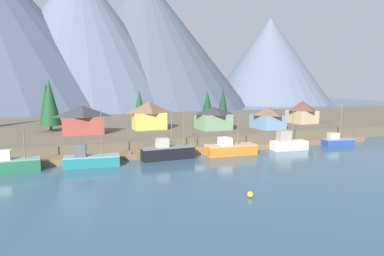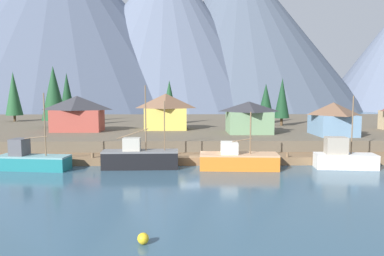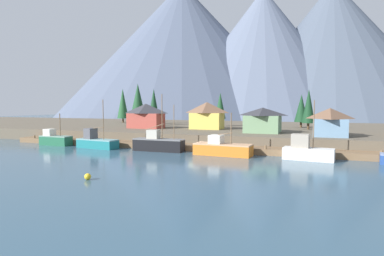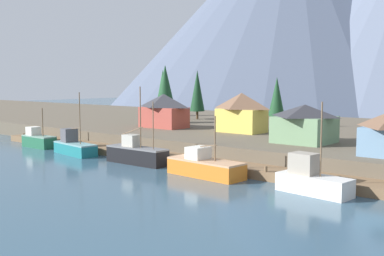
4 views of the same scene
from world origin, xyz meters
name	(u,v)px [view 2 (image 2 of 4)]	position (x,y,z in m)	size (l,w,h in m)	color
ground_plane	(189,146)	(0.00, 20.00, -0.50)	(400.00, 400.00, 1.00)	#335166
dock	(190,159)	(0.00, 1.99, 0.50)	(80.00, 4.00, 1.60)	brown
shoreline_bank	(189,129)	(0.00, 32.00, 1.25)	(400.00, 56.00, 2.50)	brown
mountain_west_peak	(60,21)	(-61.34, 141.51, 42.51)	(156.88, 156.88, 85.02)	#4C566B
mountain_central_peak	(166,32)	(-10.10, 139.64, 37.33)	(112.90, 112.90, 74.66)	slate
mountain_east_peak	(239,32)	(27.18, 151.35, 38.91)	(123.30, 123.30, 77.82)	#475160
fishing_boat_teal	(31,160)	(-18.59, -1.91, 1.14)	(8.55, 3.61, 8.95)	#196B70
fishing_boat_black	(140,158)	(-6.04, -1.43, 1.28)	(8.97, 2.62, 9.81)	black
fishing_boat_orange	(238,160)	(5.55, -1.96, 1.11)	(9.27, 3.63, 6.75)	#CC6B1E
fishing_boat_white	(343,157)	(18.15, -1.74, 1.29)	(7.23, 3.26, 8.61)	silver
house_green	(249,117)	(9.45, 13.87, 5.04)	(7.03, 6.93, 4.97)	#6B8E66
house_blue	(333,118)	(21.63, 10.55, 5.02)	(5.78, 7.22, 4.94)	#6689A8
house_yellow	(166,111)	(-3.98, 19.04, 5.66)	(7.46, 4.80, 6.18)	gold
house_red	(77,113)	(-18.42, 16.54, 5.48)	(8.35, 4.84, 5.83)	#9E4238
conifer_near_left	(67,94)	(-25.58, 34.22, 8.53)	(3.13, 3.13, 10.39)	#4C3823
conifer_near_right	(282,98)	(17.77, 25.80, 7.74)	(2.88, 2.88, 9.06)	#4C3823
conifer_mid_left	(266,100)	(15.98, 31.94, 7.23)	(3.21, 3.21, 8.12)	#4C3823
conifer_mid_right	(54,93)	(-24.57, 23.37, 8.73)	(4.46, 4.46, 11.16)	#4C3823
conifer_back_left	(14,94)	(-37.74, 36.40, 8.52)	(3.53, 3.53, 10.71)	#4C3823
conifer_back_right	(169,97)	(-3.83, 29.57, 7.81)	(2.85, 2.85, 8.73)	#4C3823
channel_buoy	(143,239)	(-3.14, -23.49, 0.35)	(0.70, 0.70, 0.70)	gold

